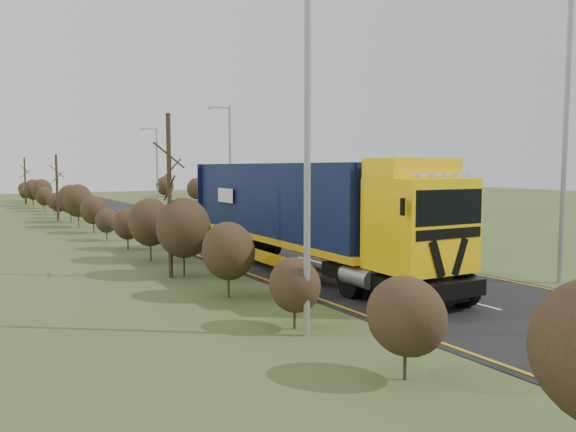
# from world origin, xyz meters

# --- Properties ---
(ground) EXTENTS (160.00, 160.00, 0.00)m
(ground) POSITION_xyz_m (0.00, 0.00, 0.00)
(ground) COLOR #3E4C20
(ground) RESTS_ON ground
(road) EXTENTS (8.00, 120.00, 0.02)m
(road) POSITION_xyz_m (0.00, 10.00, 0.01)
(road) COLOR black
(road) RESTS_ON ground
(layby) EXTENTS (6.00, 18.00, 0.02)m
(layby) POSITION_xyz_m (6.50, 20.00, 0.01)
(layby) COLOR #2F2C2A
(layby) RESTS_ON ground
(lane_markings) EXTENTS (7.52, 116.00, 0.01)m
(lane_markings) POSITION_xyz_m (0.00, 9.69, 0.03)
(lane_markings) COLOR #C78E12
(lane_markings) RESTS_ON road
(hedgerow) EXTENTS (2.24, 102.04, 6.05)m
(hedgerow) POSITION_xyz_m (-6.00, 7.89, 1.62)
(hedgerow) COLOR black
(hedgerow) RESTS_ON ground
(lorry) EXTENTS (3.05, 15.72, 4.36)m
(lorry) POSITION_xyz_m (-1.66, 2.49, 2.47)
(lorry) COLOR black
(lorry) RESTS_ON ground
(car_red_hatchback) EXTENTS (2.75, 3.99, 1.26)m
(car_red_hatchback) POSITION_xyz_m (4.80, 16.13, 0.63)
(car_red_hatchback) COLOR #A8080E
(car_red_hatchback) RESTS_ON ground
(car_blue_sedan) EXTENTS (3.58, 4.63, 1.47)m
(car_blue_sedan) POSITION_xyz_m (8.07, 24.57, 0.73)
(car_blue_sedan) COLOR #090D33
(car_blue_sedan) RESTS_ON ground
(streetlight_near) EXTENTS (2.13, 0.20, 10.07)m
(streetlight_near) POSITION_xyz_m (4.90, -3.96, 5.58)
(streetlight_near) COLOR gray
(streetlight_near) RESTS_ON ground
(streetlight_mid) EXTENTS (1.84, 0.18, 8.64)m
(streetlight_mid) POSITION_xyz_m (4.50, 22.59, 4.75)
(streetlight_mid) COLOR gray
(streetlight_mid) RESTS_ON ground
(streetlight_far) EXTENTS (1.73, 0.18, 8.08)m
(streetlight_far) POSITION_xyz_m (4.51, 40.14, 4.42)
(streetlight_far) COLOR gray
(streetlight_far) RESTS_ON ground
(left_pole) EXTENTS (0.16, 0.16, 9.41)m
(left_pole) POSITION_xyz_m (-6.06, -4.64, 4.70)
(left_pole) COLOR gray
(left_pole) RESTS_ON ground
(speed_sign) EXTENTS (0.63, 0.10, 2.30)m
(speed_sign) POSITION_xyz_m (4.37, 11.12, 1.60)
(speed_sign) COLOR gray
(speed_sign) RESTS_ON ground
(warning_board) EXTENTS (0.76, 0.11, 2.00)m
(warning_board) POSITION_xyz_m (4.20, 24.04, 1.23)
(warning_board) COLOR gray
(warning_board) RESTS_ON ground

